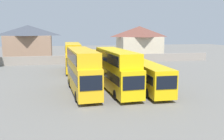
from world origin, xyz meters
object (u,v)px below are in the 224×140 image
bus_2 (116,68)px  bus_1 (82,69)px  bus_5 (96,60)px  house_terrace_centre (139,42)px  bus_6 (115,59)px  bus_3 (147,75)px  bus_4 (73,56)px  house_terrace_left (29,42)px

bus_2 → bus_1: bearing=-91.7°
bus_5 → house_terrace_centre: size_ratio=1.06×
house_terrace_centre → bus_1: bearing=-117.9°
bus_1 → bus_6: 17.17m
house_terrace_centre → bus_3: bearing=-106.9°
bus_1 → bus_2: bearing=88.3°
bus_2 → bus_6: 15.77m
bus_1 → bus_5: size_ratio=0.93×
bus_4 → house_terrace_centre: size_ratio=0.91×
bus_5 → house_terrace_centre: house_terrace_centre is taller
bus_2 → bus_4: bearing=-167.8°
bus_5 → house_terrace_centre: 23.78m
bus_6 → house_terrace_left: house_terrace_left is taller
bus_2 → house_terrace_centre: 37.25m
bus_3 → house_terrace_left: 38.71m
bus_3 → bus_5: (-3.85, 15.97, 0.02)m
bus_5 → bus_4: bearing=-86.8°
bus_6 → house_terrace_centre: 22.01m
bus_1 → bus_4: 15.63m
bus_2 → house_terrace_left: bearing=-161.4°
bus_1 → house_terrace_centre: 39.04m
bus_2 → bus_5: 15.63m
bus_1 → bus_2: bus_1 is taller
bus_1 → bus_6: size_ratio=1.01×
bus_5 → house_terrace_left: (-13.37, 18.62, 2.36)m
bus_3 → bus_6: 15.76m
house_terrace_left → bus_2: bearing=-68.4°
bus_3 → bus_4: bus_4 is taller
bus_2 → bus_6: bearing=164.7°
house_terrace_left → house_terrace_centre: size_ratio=0.98×
bus_6 → house_terrace_centre: (10.85, 19.01, 2.24)m
bus_6 → house_terrace_left: size_ratio=1.00×
house_terrace_left → house_terrace_centre: 27.76m
bus_1 → bus_6: bus_1 is taller
bus_3 → bus_6: (-0.31, 15.76, 0.06)m
bus_4 → bus_6: bus_4 is taller
bus_6 → bus_3: bearing=5.2°
bus_2 → bus_5: size_ratio=0.99×
bus_4 → house_terrace_left: size_ratio=0.93×
bus_1 → bus_2: size_ratio=0.93×
bus_1 → bus_5: bearing=163.3°
bus_1 → bus_4: bearing=177.7°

